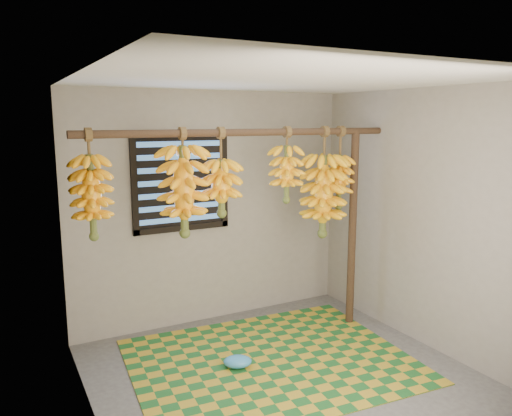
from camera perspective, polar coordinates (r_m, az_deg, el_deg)
floor at (r=4.35m, az=3.62°, el=-19.02°), size 3.00×3.00×0.01m
ceiling at (r=3.82m, az=4.03°, el=14.47°), size 3.00×3.00×0.01m
wall_back at (r=5.22m, az=-4.95°, el=-0.01°), size 3.00×0.01×2.40m
wall_left at (r=3.39m, az=-18.44°, el=-6.03°), size 0.01×3.00×2.40m
wall_right at (r=4.87m, az=19.03°, el=-1.28°), size 0.01×3.00×2.40m
window at (r=5.03m, az=-8.55°, el=2.98°), size 1.00×0.04×1.00m
hanging_pole at (r=4.42m, az=-0.93°, el=8.63°), size 3.00×0.06×0.06m
support_post at (r=5.20m, az=10.95°, el=-2.46°), size 0.08×0.08×2.00m
woven_mat at (r=4.62m, az=1.70°, el=-17.05°), size 2.53×2.10×0.01m
plastic_bag at (r=4.49m, az=-2.11°, el=-17.13°), size 0.30×0.26×0.10m
banana_bunch_a at (r=4.02m, az=-18.26°, el=1.20°), size 0.30×0.30×0.85m
banana_bunch_b at (r=4.21m, az=-8.26°, el=1.92°), size 0.40×0.40×0.91m
banana_bunch_c at (r=4.34m, az=-3.98°, el=2.33°), size 0.34×0.34×0.77m
banana_bunch_d at (r=4.64m, az=3.51°, el=3.92°), size 0.32×0.32×0.70m
banana_bunch_e at (r=4.90m, az=7.69°, el=1.39°), size 0.42×0.42×1.07m
banana_bunch_f at (r=5.00m, az=9.49°, el=2.99°), size 0.27×0.27×0.81m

